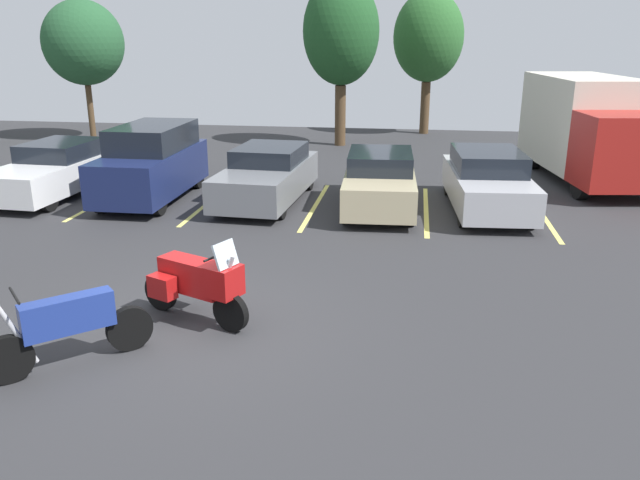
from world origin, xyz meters
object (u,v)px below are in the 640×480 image
car_silver (487,182)px  car_navy (152,163)px  motorcycle_touring (197,282)px  box_truck (588,128)px  motorcycle_second (68,326)px  car_champagne (380,181)px  car_white (58,170)px  car_grey (267,176)px

car_silver → car_navy: bearing=-178.8°
motorcycle_touring → car_navy: (-3.81, 7.42, 0.33)m
motorcycle_touring → box_truck: (8.54, 11.70, 0.95)m
car_silver → box_truck: 5.35m
motorcycle_second → car_champagne: size_ratio=0.39×
motorcycle_second → car_white: car_white is taller
motorcycle_touring → car_navy: 8.35m
car_champagne → car_navy: bearing=179.7°
box_truck → car_silver: bearing=-129.3°
car_white → motorcycle_touring: bearing=-48.4°
motorcycle_touring → box_truck: 14.51m
motorcycle_touring → motorcycle_second: (-1.29, -1.64, -0.07)m
car_silver → motorcycle_second: bearing=-125.0°
car_white → car_silver: (11.89, 0.08, 0.04)m
motorcycle_touring → car_silver: size_ratio=0.42×
motorcycle_touring → box_truck: size_ratio=0.30×
motorcycle_touring → car_silver: 9.22m
car_white → car_navy: car_navy is taller
car_white → car_champagne: 9.13m
box_truck → car_navy: bearing=-160.9°
motorcycle_touring → motorcycle_second: size_ratio=1.14×
car_white → car_grey: (6.06, 0.12, 0.00)m
motorcycle_touring → car_white: car_white is taller
car_champagne → car_silver: bearing=4.6°
car_grey → car_champagne: (3.07, -0.27, 0.01)m
motorcycle_second → car_grey: bearing=85.9°
car_silver → motorcycle_touring: bearing=-124.3°
car_navy → car_silver: 9.02m
motorcycle_touring → motorcycle_second: bearing=-128.0°
car_white → motorcycle_second: bearing=-59.5°
box_truck → motorcycle_touring: bearing=-126.1°
car_grey → car_champagne: car_champagne is taller
car_grey → car_silver: 5.83m
car_grey → car_champagne: 3.08m
motorcycle_touring → car_champagne: 7.78m
motorcycle_second → car_champagne: 9.77m
car_navy → car_silver: bearing=1.2°
car_silver → car_champagne: bearing=-175.4°
car_white → car_champagne: size_ratio=1.09×
car_navy → car_silver: car_navy is taller
car_grey → box_truck: box_truck is taller
car_silver → car_white: bearing=-179.6°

